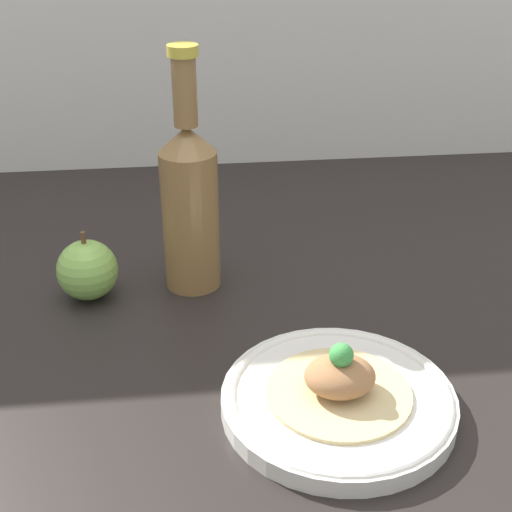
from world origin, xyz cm
name	(u,v)px	position (x,y,z in cm)	size (l,w,h in cm)	color
ground_plane	(223,347)	(0.00, 0.00, -2.00)	(180.00, 110.00, 4.00)	black
plate	(338,400)	(9.97, -14.08, 1.18)	(22.17, 22.17, 2.21)	silver
plated_food	(339,381)	(9.97, -14.08, 3.41)	(13.72, 13.72, 5.63)	#D6BC7F
cider_bottle	(190,201)	(-2.80, 11.28, 11.13)	(6.78, 6.78, 29.05)	olive
apple	(87,270)	(-15.26, 9.44, 3.62)	(7.23, 7.23, 8.61)	#84B74C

